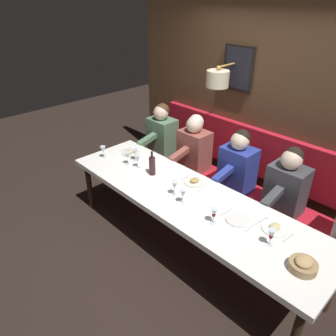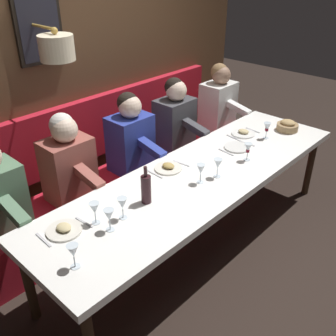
# 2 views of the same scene
# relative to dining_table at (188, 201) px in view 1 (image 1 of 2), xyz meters

# --- Properties ---
(ground_plane) EXTENTS (12.00, 12.00, 0.00)m
(ground_plane) POSITION_rel_dining_table_xyz_m (0.00, 0.00, -0.68)
(ground_plane) COLOR black
(dining_table) EXTENTS (0.90, 3.14, 0.74)m
(dining_table) POSITION_rel_dining_table_xyz_m (0.00, 0.00, 0.00)
(dining_table) COLOR white
(dining_table) RESTS_ON ground_plane
(banquette_bench) EXTENTS (0.52, 3.34, 0.45)m
(banquette_bench) POSITION_rel_dining_table_xyz_m (0.89, 0.00, -0.46)
(banquette_bench) COLOR red
(banquette_bench) RESTS_ON ground_plane
(back_wall_panel) EXTENTS (0.59, 4.54, 2.90)m
(back_wall_panel) POSITION_rel_dining_table_xyz_m (1.46, 0.01, 0.68)
(back_wall_panel) COLOR brown
(back_wall_panel) RESTS_ON ground_plane
(diner_near) EXTENTS (0.60, 0.40, 0.79)m
(diner_near) POSITION_rel_dining_table_xyz_m (0.88, -0.65, 0.13)
(diner_near) COLOR #3D3D42
(diner_near) RESTS_ON banquette_bench
(diner_middle) EXTENTS (0.60, 0.40, 0.79)m
(diner_middle) POSITION_rel_dining_table_xyz_m (0.88, -0.01, 0.13)
(diner_middle) COLOR #283893
(diner_middle) RESTS_ON banquette_bench
(diner_far) EXTENTS (0.60, 0.40, 0.79)m
(diner_far) POSITION_rel_dining_table_xyz_m (0.88, 0.71, 0.13)
(diner_far) COLOR #934C42
(diner_far) RESTS_ON banquette_bench
(diner_farthest) EXTENTS (0.60, 0.40, 0.79)m
(diner_farthest) POSITION_rel_dining_table_xyz_m (0.88, 1.36, 0.13)
(diner_farthest) COLOR #567A5B
(diner_farthest) RESTS_ON banquette_bench
(place_setting_0) EXTENTS (0.24, 0.31, 0.01)m
(place_setting_0) POSITION_rel_dining_table_xyz_m (0.05, -0.61, 0.06)
(place_setting_0) COLOR silver
(place_setting_0) RESTS_ON dining_table
(place_setting_1) EXTENTS (0.24, 0.32, 0.05)m
(place_setting_1) POSITION_rel_dining_table_xyz_m (0.25, 0.13, 0.07)
(place_setting_1) COLOR silver
(place_setting_1) RESTS_ON dining_table
(place_setting_2) EXTENTS (0.24, 0.31, 0.05)m
(place_setting_2) POSITION_rel_dining_table_xyz_m (0.19, 1.22, 0.07)
(place_setting_2) COLOR silver
(place_setting_2) RESTS_ON dining_table
(place_setting_3) EXTENTS (0.24, 0.32, 0.05)m
(place_setting_3) POSITION_rel_dining_table_xyz_m (0.18, -0.92, 0.07)
(place_setting_3) COLOR white
(place_setting_3) RESTS_ON dining_table
(wine_glass_0) EXTENTS (0.07, 0.07, 0.16)m
(wine_glass_0) POSITION_rel_dining_table_xyz_m (-0.02, 1.00, 0.17)
(wine_glass_0) COLOR silver
(wine_glass_0) RESTS_ON dining_table
(wine_glass_1) EXTENTS (0.07, 0.07, 0.16)m
(wine_glass_1) POSITION_rel_dining_table_xyz_m (-0.08, 0.12, 0.17)
(wine_glass_1) COLOR silver
(wine_glass_1) RESTS_ON dining_table
(wine_glass_2) EXTENTS (0.07, 0.07, 0.16)m
(wine_glass_2) POSITION_rel_dining_table_xyz_m (0.11, 1.02, 0.17)
(wine_glass_2) COLOR silver
(wine_glass_2) RESTS_ON dining_table
(wine_glass_3) EXTENTS (0.07, 0.07, 0.16)m
(wine_glass_3) POSITION_rel_dining_table_xyz_m (-0.13, -0.05, 0.17)
(wine_glass_3) COLOR silver
(wine_glass_3) RESTS_ON dining_table
(wine_glass_4) EXTENTS (0.07, 0.07, 0.16)m
(wine_glass_4) POSITION_rel_dining_table_xyz_m (-0.14, 1.37, 0.17)
(wine_glass_4) COLOR silver
(wine_glass_4) RESTS_ON dining_table
(wine_glass_5) EXTENTS (0.07, 0.07, 0.16)m
(wine_glass_5) POSITION_rel_dining_table_xyz_m (-0.03, -0.99, 0.17)
(wine_glass_5) COLOR silver
(wine_glass_5) RESTS_ON dining_table
(wine_glass_6) EXTENTS (0.07, 0.07, 0.16)m
(wine_glass_6) POSITION_rel_dining_table_xyz_m (0.01, 0.85, 0.17)
(wine_glass_6) COLOR silver
(wine_glass_6) RESTS_ON dining_table
(wine_glass_7) EXTENTS (0.07, 0.07, 0.16)m
(wine_glass_7) POSITION_rel_dining_table_xyz_m (-0.15, -0.47, 0.17)
(wine_glass_7) COLOR silver
(wine_glass_7) RESTS_ON dining_table
(wine_bottle) EXTENTS (0.08, 0.08, 0.30)m
(wine_bottle) POSITION_rel_dining_table_xyz_m (0.03, 0.61, 0.17)
(wine_bottle) COLOR #33191E
(wine_bottle) RESTS_ON dining_table
(bread_bowl) EXTENTS (0.22, 0.22, 0.12)m
(bread_bowl) POSITION_rel_dining_table_xyz_m (-0.09, -1.31, 0.11)
(bread_bowl) COLOR #9E7F56
(bread_bowl) RESTS_ON dining_table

